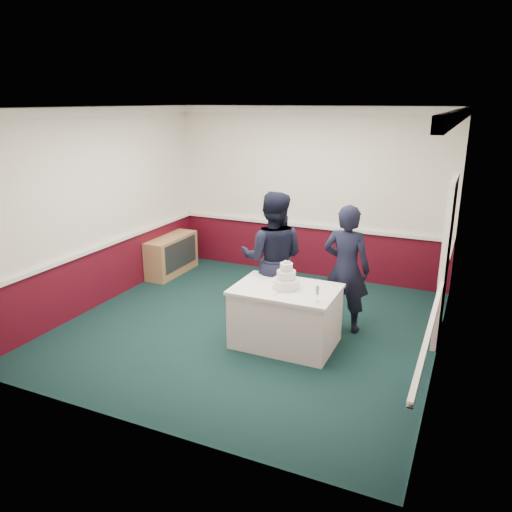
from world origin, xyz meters
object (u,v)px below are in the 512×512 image
at_px(wedding_cake, 286,280).
at_px(person_man, 273,258).
at_px(cake_table, 285,316).
at_px(cake_knife, 278,293).
at_px(champagne_flute, 317,291).
at_px(sideboard, 172,255).
at_px(person_woman, 346,269).

bearing_deg(wedding_cake, person_man, 125.74).
xyz_separation_m(cake_table, cake_knife, (-0.03, -0.20, 0.39)).
relative_size(champagne_flute, person_man, 0.11).
distance_m(cake_table, champagne_flute, 0.78).
height_order(sideboard, cake_table, cake_table).
distance_m(wedding_cake, person_woman, 0.96).
distance_m(cake_table, wedding_cake, 0.50).
distance_m(sideboard, person_woman, 3.69).
relative_size(sideboard, cake_knife, 5.45).
bearing_deg(wedding_cake, champagne_flute, -29.25).
relative_size(cake_table, champagne_flute, 6.44).
bearing_deg(wedding_cake, person_woman, 52.67).
distance_m(sideboard, wedding_cake, 3.47).
xyz_separation_m(champagne_flute, person_woman, (0.08, 1.04, -0.04)).
xyz_separation_m(wedding_cake, person_woman, (0.58, 0.76, -0.01)).
height_order(wedding_cake, person_man, person_man).
bearing_deg(person_woman, person_man, 10.69).
bearing_deg(cake_table, cake_knife, -98.53).
height_order(sideboard, cake_knife, cake_knife).
height_order(cake_table, champagne_flute, champagne_flute).
xyz_separation_m(wedding_cake, cake_knife, (-0.03, -0.20, -0.11)).
height_order(wedding_cake, person_woman, person_woman).
bearing_deg(person_man, champagne_flute, 122.46).
xyz_separation_m(sideboard, cake_knife, (2.90, -1.98, 0.44)).
relative_size(wedding_cake, person_woman, 0.20).
relative_size(sideboard, person_man, 0.63).
bearing_deg(cake_table, champagne_flute, -29.25).
bearing_deg(sideboard, champagne_flute, -31.04).
bearing_deg(cake_table, person_man, 125.74).
bearing_deg(person_man, cake_knife, 102.63).
bearing_deg(champagne_flute, wedding_cake, 150.75).
height_order(cake_table, wedding_cake, wedding_cake).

